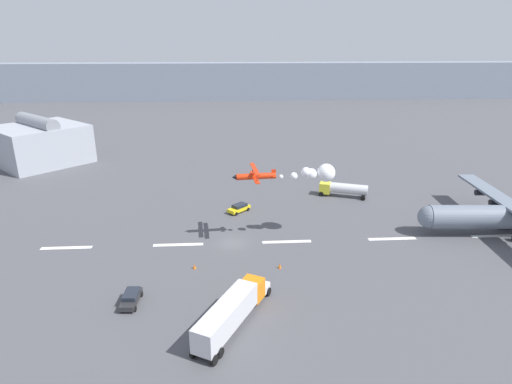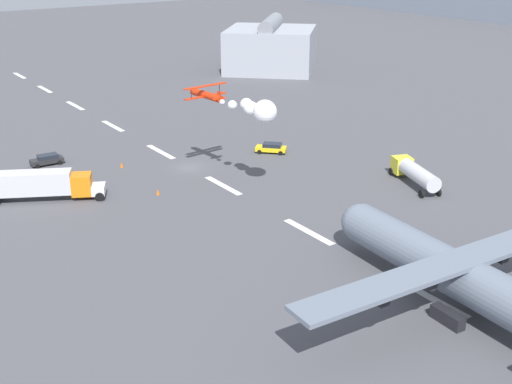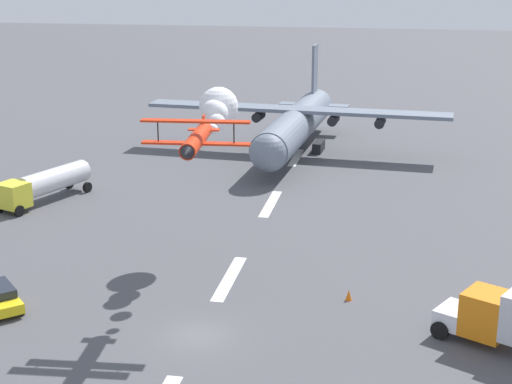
% 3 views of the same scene
% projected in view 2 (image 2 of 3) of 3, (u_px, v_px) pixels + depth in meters
% --- Properties ---
extents(ground_plane, '(440.00, 440.00, 0.00)m').
position_uv_depth(ground_plane, '(190.00, 167.00, 92.86)').
color(ground_plane, '#4C4C51').
rests_on(ground_plane, ground).
extents(runway_stripe_0, '(8.00, 0.90, 0.01)m').
position_uv_depth(runway_stripe_0, '(20.00, 76.00, 152.86)').
color(runway_stripe_0, white).
rests_on(runway_stripe_0, ground).
extents(runway_stripe_1, '(8.00, 0.90, 0.01)m').
position_uv_depth(runway_stripe_1, '(45.00, 89.00, 139.53)').
color(runway_stripe_1, white).
rests_on(runway_stripe_1, ground).
extents(runway_stripe_2, '(8.00, 0.90, 0.01)m').
position_uv_depth(runway_stripe_2, '(75.00, 106.00, 126.20)').
color(runway_stripe_2, white).
rests_on(runway_stripe_2, ground).
extents(runway_stripe_3, '(8.00, 0.90, 0.01)m').
position_uv_depth(runway_stripe_3, '(113.00, 126.00, 112.86)').
color(runway_stripe_3, white).
rests_on(runway_stripe_3, ground).
extents(runway_stripe_4, '(8.00, 0.90, 0.01)m').
position_uv_depth(runway_stripe_4, '(161.00, 152.00, 99.53)').
color(runway_stripe_4, white).
rests_on(runway_stripe_4, ground).
extents(runway_stripe_5, '(8.00, 0.90, 0.01)m').
position_uv_depth(runway_stripe_5, '(223.00, 186.00, 86.19)').
color(runway_stripe_5, white).
rests_on(runway_stripe_5, ground).
extents(runway_stripe_6, '(8.00, 0.90, 0.01)m').
position_uv_depth(runway_stripe_6, '(309.00, 232.00, 72.86)').
color(runway_stripe_6, white).
rests_on(runway_stripe_6, ground).
extents(runway_stripe_7, '(8.00, 0.90, 0.01)m').
position_uv_depth(runway_stripe_7, '(432.00, 299.00, 59.52)').
color(runway_stripe_7, white).
rests_on(runway_stripe_7, ground).
extents(cargo_transport_plane, '(29.44, 35.18, 11.23)m').
position_uv_depth(cargo_transport_plane, '(453.00, 270.00, 57.44)').
color(cargo_transport_plane, slate).
rests_on(cargo_transport_plane, ground).
extents(stunt_biplane_red, '(16.63, 6.63, 2.93)m').
position_uv_depth(stunt_biplane_red, '(249.00, 107.00, 80.43)').
color(stunt_biplane_red, red).
extents(semi_truck_orange, '(9.60, 14.44, 3.70)m').
position_uv_depth(semi_truck_orange, '(38.00, 184.00, 80.78)').
color(semi_truck_orange, silver).
rests_on(semi_truck_orange, ground).
extents(fuel_tanker_truck, '(10.09, 5.92, 2.90)m').
position_uv_depth(fuel_tanker_truck, '(415.00, 173.00, 85.72)').
color(fuel_tanker_truck, yellow).
rests_on(fuel_tanker_truck, ground).
extents(followme_car_yellow, '(2.23, 4.65, 1.52)m').
position_uv_depth(followme_car_yellow, '(47.00, 159.00, 93.65)').
color(followme_car_yellow, '#262628').
rests_on(followme_car_yellow, ground).
extents(airport_staff_sedan, '(4.56, 4.48, 1.52)m').
position_uv_depth(airport_staff_sedan, '(271.00, 148.00, 98.78)').
color(airport_staff_sedan, yellow).
rests_on(airport_staff_sedan, ground).
extents(hangar_building, '(28.15, 28.16, 12.68)m').
position_uv_depth(hangar_building, '(271.00, 48.00, 156.73)').
color(hangar_building, '#9EA3AD').
rests_on(hangar_building, ground).
extents(traffic_cone_near, '(0.44, 0.44, 0.75)m').
position_uv_depth(traffic_cone_near, '(122.00, 165.00, 92.76)').
color(traffic_cone_near, orange).
rests_on(traffic_cone_near, ground).
extents(traffic_cone_far, '(0.44, 0.44, 0.75)m').
position_uv_depth(traffic_cone_far, '(158.00, 192.00, 83.10)').
color(traffic_cone_far, orange).
rests_on(traffic_cone_far, ground).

